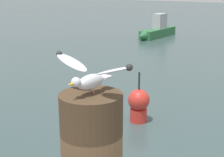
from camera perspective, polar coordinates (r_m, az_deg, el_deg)
The scene contains 3 objects.
seagull at distance 2.26m, azimuth -3.64°, elevation 0.49°, with size 0.66×0.39×0.25m.
boat_green at distance 22.86m, azimuth 7.31°, elevation 7.86°, with size 0.92×4.09×1.57m.
channel_buoy at distance 8.91m, azimuth 4.43°, elevation -4.24°, with size 0.56×0.56×1.33m.
Camera 1 is at (1.48, -2.06, 3.50)m, focal length 55.23 mm.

